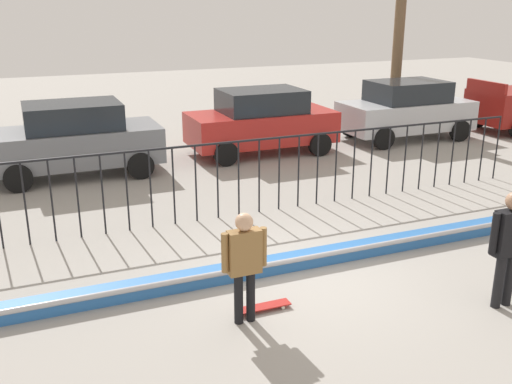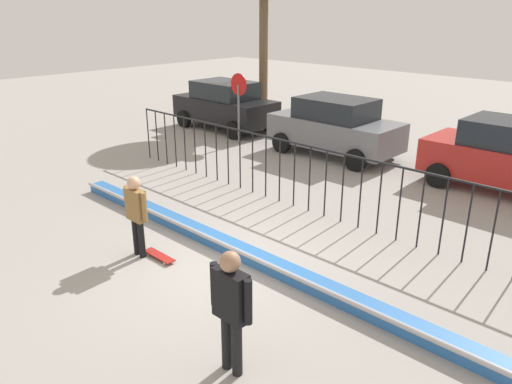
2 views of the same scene
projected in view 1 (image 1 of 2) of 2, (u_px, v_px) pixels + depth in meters
name	position (u px, v px, depth m)	size (l,w,h in m)	color
ground_plane	(308.00, 277.00, 9.68)	(60.00, 60.00, 0.00)	#9E9991
bowl_coping_ledge	(297.00, 260.00, 10.03)	(11.00, 0.40, 0.27)	#2D6BB7
perimeter_fence	(239.00, 169.00, 12.19)	(14.04, 0.04, 1.63)	black
skateboarder	(244.00, 258.00, 8.05)	(0.67, 0.25, 1.65)	black
skateboard	(264.00, 306.00, 8.64)	(0.80, 0.20, 0.07)	#A51E19
camera_operator	(510.00, 239.00, 8.46)	(0.73, 0.27, 1.80)	black
parked_car_gray	(75.00, 139.00, 15.05)	(4.30, 2.12, 1.90)	slate
parked_car_red	(261.00, 121.00, 17.26)	(4.30, 2.12, 1.90)	#B2231E
parked_car_silver	(406.00, 110.00, 19.05)	(4.30, 2.12, 1.90)	#B7BABF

